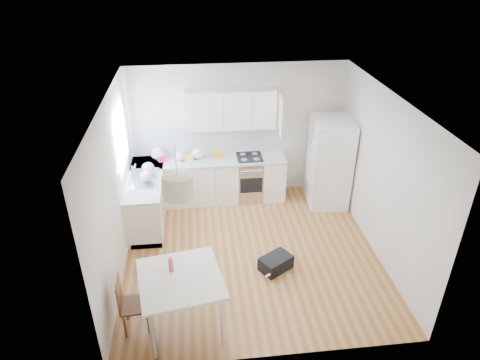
{
  "coord_description": "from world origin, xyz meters",
  "views": [
    {
      "loc": [
        -0.84,
        -5.7,
        4.64
      ],
      "look_at": [
        -0.15,
        0.4,
        1.2
      ],
      "focal_mm": 32.0,
      "sensor_mm": 36.0,
      "label": 1
    }
  ],
  "objects_px": {
    "refrigerator": "(330,162)",
    "dining_chair": "(135,304)",
    "dining_table": "(181,283)",
    "gym_bag": "(276,263)"
  },
  "relations": [
    {
      "from": "refrigerator",
      "to": "dining_chair",
      "type": "distance_m",
      "value": 4.57
    },
    {
      "from": "dining_table",
      "to": "dining_chair",
      "type": "relative_size",
      "value": 1.42
    },
    {
      "from": "dining_table",
      "to": "gym_bag",
      "type": "xyz_separation_m",
      "value": [
        1.47,
        0.98,
        -0.62
      ]
    },
    {
      "from": "refrigerator",
      "to": "dining_table",
      "type": "height_order",
      "value": "refrigerator"
    },
    {
      "from": "dining_chair",
      "to": "gym_bag",
      "type": "distance_m",
      "value": 2.33
    },
    {
      "from": "refrigerator",
      "to": "dining_chair",
      "type": "height_order",
      "value": "refrigerator"
    },
    {
      "from": "dining_chair",
      "to": "gym_bag",
      "type": "height_order",
      "value": "dining_chair"
    },
    {
      "from": "gym_bag",
      "to": "dining_table",
      "type": "bearing_deg",
      "value": -178.68
    },
    {
      "from": "refrigerator",
      "to": "dining_chair",
      "type": "xyz_separation_m",
      "value": [
        -3.5,
        -2.9,
        -0.45
      ]
    },
    {
      "from": "dining_table",
      "to": "dining_chair",
      "type": "bearing_deg",
      "value": 169.0
    }
  ]
}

